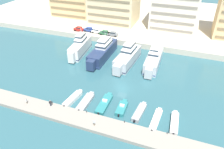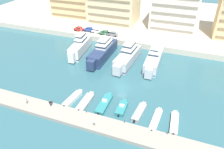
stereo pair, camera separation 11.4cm
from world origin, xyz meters
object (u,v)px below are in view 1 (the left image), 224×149
at_px(yacht_white_far_left, 80,47).
at_px(motorboat_white_far_left, 73,99).
at_px(motorboat_grey_center, 139,112).
at_px(yacht_silver_mid_left, 128,57).
at_px(motorboat_grey_left, 86,102).
at_px(car_blue_left, 89,29).
at_px(car_white_mid_left, 97,31).
at_px(car_red_far_left, 79,29).
at_px(yacht_silver_center_left, 154,59).
at_px(car_grey_center, 113,34).
at_px(motorboat_teal_center_left, 122,108).
at_px(motorboat_teal_mid_left, 104,104).
at_px(motorboat_white_mid_right, 174,123).
at_px(motorboat_white_center_right, 156,120).
at_px(car_green_center_left, 105,32).
at_px(pedestrian_far_side, 94,122).
at_px(pedestrian_mid_deck, 26,100).
at_px(yacht_navy_left, 103,51).
at_px(pedestrian_near_edge, 50,103).

height_order(yacht_white_far_left, motorboat_white_far_left, yacht_white_far_left).
bearing_deg(motorboat_grey_center, yacht_silver_mid_left, 113.94).
xyz_separation_m(yacht_silver_mid_left, motorboat_grey_left, (-3.75, -23.30, -2.05)).
relative_size(car_blue_left, car_white_mid_left, 1.00).
distance_m(motorboat_grey_left, car_red_far_left, 44.79).
relative_size(yacht_silver_center_left, car_grey_center, 4.15).
bearing_deg(motorboat_teal_center_left, car_white_mid_left, 121.57).
bearing_deg(car_grey_center, motorboat_grey_left, -79.57).
xyz_separation_m(yacht_white_far_left, car_white_mid_left, (-0.23, 15.12, 0.48)).
bearing_deg(motorboat_teal_mid_left, motorboat_white_mid_right, -2.65).
xyz_separation_m(yacht_silver_mid_left, car_grey_center, (-10.89, 15.45, 0.62)).
height_order(motorboat_white_far_left, motorboat_teal_center_left, motorboat_teal_center_left).
bearing_deg(motorboat_teal_mid_left, motorboat_white_center_right, -5.09).
bearing_deg(car_green_center_left, pedestrian_far_side, -70.65).
bearing_deg(pedestrian_mid_deck, car_white_mid_left, 91.68).
bearing_deg(pedestrian_mid_deck, yacht_navy_left, 76.13).
relative_size(yacht_navy_left, car_green_center_left, 4.83).
bearing_deg(motorboat_grey_left, yacht_navy_left, 102.73).
height_order(yacht_silver_mid_left, car_green_center_left, yacht_silver_mid_left).
distance_m(yacht_white_far_left, yacht_navy_left, 8.63).
distance_m(motorboat_teal_mid_left, motorboat_teal_center_left, 4.61).
height_order(yacht_white_far_left, motorboat_white_center_right, yacht_white_far_left).
distance_m(yacht_white_far_left, motorboat_white_far_left, 26.64).
bearing_deg(motorboat_grey_center, pedestrian_far_side, -135.50).
xyz_separation_m(motorboat_grey_center, car_red_far_left, (-35.88, 37.79, 2.60)).
distance_m(motorboat_teal_center_left, pedestrian_mid_deck, 23.43).
bearing_deg(motorboat_grey_left, pedestrian_far_side, -51.52).
distance_m(yacht_silver_center_left, motorboat_white_mid_right, 26.45).
distance_m(yacht_navy_left, car_blue_left, 19.81).
distance_m(yacht_navy_left, motorboat_grey_center, 30.29).
height_order(yacht_white_far_left, car_red_far_left, yacht_white_far_left).
relative_size(pedestrian_mid_deck, pedestrian_far_side, 1.10).
bearing_deg(motorboat_teal_center_left, pedestrian_mid_deck, -162.53).
height_order(pedestrian_near_edge, pedestrian_mid_deck, pedestrian_near_edge).
bearing_deg(motorboat_white_far_left, yacht_silver_center_left, 57.79).
bearing_deg(yacht_silver_center_left, car_red_far_left, 157.68).
distance_m(yacht_silver_mid_left, motorboat_grey_center, 24.48).
relative_size(yacht_silver_mid_left, car_white_mid_left, 4.29).
distance_m(car_white_mid_left, car_green_center_left, 3.90).
xyz_separation_m(yacht_silver_mid_left, motorboat_white_far_left, (-7.36, -23.39, -2.00)).
relative_size(motorboat_teal_mid_left, motorboat_teal_center_left, 1.40).
bearing_deg(yacht_navy_left, car_red_far_left, 139.26).
height_order(yacht_silver_center_left, car_white_mid_left, yacht_silver_center_left).
bearing_deg(motorboat_white_center_right, motorboat_grey_left, 179.55).
xyz_separation_m(motorboat_grey_center, motorboat_white_center_right, (4.15, -1.14, -0.04)).
bearing_deg(yacht_silver_mid_left, motorboat_grey_left, -99.14).
bearing_deg(motorboat_white_center_right, pedestrian_near_edge, -169.44).
height_order(motorboat_grey_center, car_red_far_left, car_red_far_left).
bearing_deg(pedestrian_near_edge, car_green_center_left, 94.61).
relative_size(car_grey_center, pedestrian_mid_deck, 2.43).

